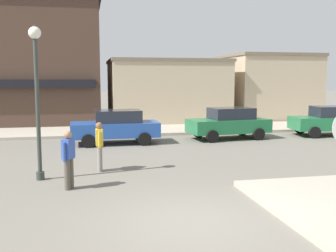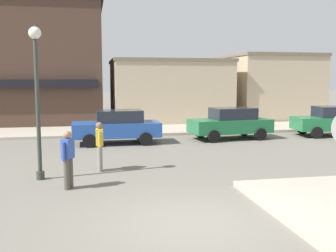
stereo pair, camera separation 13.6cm
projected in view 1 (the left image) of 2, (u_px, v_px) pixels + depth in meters
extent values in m
plane|color=#6B665B|center=(196.00, 222.00, 8.28)|extent=(160.00, 160.00, 0.00)
cube|color=#A89E8C|center=(127.00, 130.00, 22.27)|extent=(80.00, 4.00, 0.15)
cylinder|color=#333833|center=(38.00, 110.00, 11.49)|extent=(0.12, 0.12, 4.20)
cylinder|color=#333833|center=(40.00, 176.00, 11.73)|extent=(0.24, 0.24, 0.24)
sphere|color=white|center=(35.00, 33.00, 11.23)|extent=(0.36, 0.36, 0.36)
cone|color=#333833|center=(34.00, 28.00, 11.21)|extent=(0.32, 0.32, 0.18)
cube|color=#234C9E|center=(115.00, 129.00, 18.15)|extent=(4.03, 1.78, 0.66)
cube|color=#1E232D|center=(118.00, 116.00, 18.11)|extent=(2.11, 1.44, 0.56)
cylinder|color=black|center=(88.00, 141.00, 17.10)|extent=(0.60, 0.19, 0.60)
cylinder|color=black|center=(87.00, 136.00, 18.75)|extent=(0.60, 0.19, 0.60)
cylinder|color=black|center=(145.00, 139.00, 17.65)|extent=(0.60, 0.19, 0.60)
cylinder|color=black|center=(139.00, 134.00, 19.29)|extent=(0.60, 0.19, 0.60)
cube|color=#1E6B3D|center=(228.00, 126.00, 19.60)|extent=(4.16, 2.12, 0.66)
cube|color=#1E232D|center=(231.00, 113.00, 19.57)|extent=(2.22, 1.61, 0.56)
cylinder|color=black|center=(212.00, 136.00, 18.47)|extent=(0.62, 0.24, 0.60)
cylinder|color=black|center=(199.00, 132.00, 20.07)|extent=(0.62, 0.24, 0.60)
cylinder|color=black|center=(259.00, 134.00, 19.22)|extent=(0.62, 0.24, 0.60)
cylinder|color=black|center=(242.00, 130.00, 20.83)|extent=(0.62, 0.24, 0.60)
cube|color=#1E6B3D|center=(330.00, 123.00, 20.73)|extent=(4.16, 2.12, 0.66)
cube|color=#1E232D|center=(333.00, 112.00, 20.67)|extent=(2.22, 1.61, 0.56)
cylinder|color=black|center=(315.00, 132.00, 19.81)|extent=(0.62, 0.24, 0.60)
cylinder|color=black|center=(300.00, 128.00, 21.49)|extent=(0.62, 0.24, 0.60)
cylinder|color=#4C473D|center=(71.00, 173.00, 10.79)|extent=(0.16, 0.16, 0.85)
cylinder|color=#4C473D|center=(67.00, 175.00, 10.62)|extent=(0.16, 0.16, 0.85)
cube|color=#3351A8|center=(68.00, 149.00, 10.62)|extent=(0.36, 0.42, 0.54)
sphere|color=#9E7051|center=(68.00, 135.00, 10.57)|extent=(0.22, 0.22, 0.22)
cylinder|color=#3351A8|center=(73.00, 149.00, 10.84)|extent=(0.12, 0.12, 0.52)
cylinder|color=#3351A8|center=(64.00, 152.00, 10.40)|extent=(0.12, 0.12, 0.52)
cylinder|color=gray|center=(100.00, 159.00, 12.69)|extent=(0.16, 0.16, 0.85)
cylinder|color=gray|center=(100.00, 158.00, 12.86)|extent=(0.16, 0.16, 0.85)
cube|color=gold|center=(99.00, 137.00, 12.69)|extent=(0.23, 0.37, 0.54)
sphere|color=brown|center=(99.00, 126.00, 12.64)|extent=(0.22, 0.22, 0.22)
cylinder|color=gold|center=(100.00, 140.00, 12.47)|extent=(0.09, 0.09, 0.52)
cylinder|color=gold|center=(99.00, 138.00, 12.92)|extent=(0.09, 0.09, 0.52)
cube|color=#473328|center=(10.00, 66.00, 27.07)|extent=(11.93, 9.85, 7.74)
cube|color=#2E211A|center=(7.00, 6.00, 26.59)|extent=(12.29, 10.14, 0.24)
cube|color=tan|center=(166.00, 92.00, 27.44)|extent=(7.70, 6.35, 4.07)
cube|color=#716452|center=(166.00, 62.00, 27.19)|extent=(7.86, 6.48, 0.20)
cube|color=tan|center=(262.00, 88.00, 29.96)|extent=(5.93, 7.59, 4.53)
cube|color=#716452|center=(263.00, 57.00, 29.67)|extent=(6.05, 7.75, 0.20)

